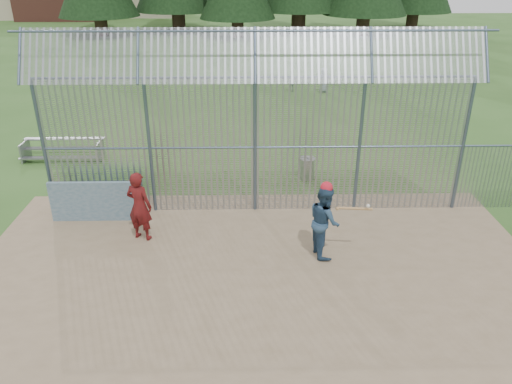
{
  "coord_description": "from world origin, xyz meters",
  "views": [
    {
      "loc": [
        -0.23,
        -9.92,
        6.96
      ],
      "look_at": [
        0.0,
        2.0,
        1.3
      ],
      "focal_mm": 35.0,
      "sensor_mm": 36.0,
      "label": 1
    }
  ],
  "objects_px": {
    "dugout_wall": "(94,201)",
    "batter": "(324,221)",
    "onlooker": "(139,206)",
    "trash_can": "(307,168)",
    "bleacher": "(63,149)"
  },
  "relations": [
    {
      "from": "batter",
      "to": "onlooker",
      "type": "height_order",
      "value": "onlooker"
    },
    {
      "from": "dugout_wall",
      "to": "bleacher",
      "type": "height_order",
      "value": "dugout_wall"
    },
    {
      "from": "batter",
      "to": "bleacher",
      "type": "distance_m",
      "value": 11.13
    },
    {
      "from": "trash_can",
      "to": "onlooker",
      "type": "bearing_deg",
      "value": -141.12
    },
    {
      "from": "onlooker",
      "to": "trash_can",
      "type": "distance_m",
      "value": 6.33
    },
    {
      "from": "onlooker",
      "to": "dugout_wall",
      "type": "bearing_deg",
      "value": -13.79
    },
    {
      "from": "bleacher",
      "to": "dugout_wall",
      "type": "bearing_deg",
      "value": -62.45
    },
    {
      "from": "batter",
      "to": "onlooker",
      "type": "bearing_deg",
      "value": 69.17
    },
    {
      "from": "bleacher",
      "to": "onlooker",
      "type": "bearing_deg",
      "value": -55.51
    },
    {
      "from": "batter",
      "to": "bleacher",
      "type": "height_order",
      "value": "batter"
    },
    {
      "from": "trash_can",
      "to": "bleacher",
      "type": "height_order",
      "value": "trash_can"
    },
    {
      "from": "dugout_wall",
      "to": "batter",
      "type": "height_order",
      "value": "batter"
    },
    {
      "from": "batter",
      "to": "onlooker",
      "type": "distance_m",
      "value": 4.85
    },
    {
      "from": "trash_can",
      "to": "dugout_wall",
      "type": "bearing_deg",
      "value": -155.59
    },
    {
      "from": "dugout_wall",
      "to": "onlooker",
      "type": "bearing_deg",
      "value": -34.46
    }
  ]
}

